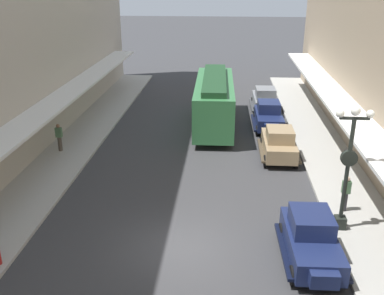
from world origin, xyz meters
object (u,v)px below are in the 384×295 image
at_px(pedestrian_0, 59,137).
at_px(lamp_post_with_clock, 348,164).
at_px(pedestrian_1, 346,193).
at_px(parked_car_2, 311,238).
at_px(parked_car_3, 265,99).
at_px(parked_car_0, 279,142).
at_px(parked_car_4, 269,115).
at_px(streetcar, 214,99).

bearing_deg(pedestrian_0, lamp_post_with_clock, -27.04).
bearing_deg(pedestrian_1, lamp_post_with_clock, -109.00).
relative_size(parked_car_2, pedestrian_0, 2.62).
xyz_separation_m(parked_car_3, pedestrian_0, (-12.60, -9.64, 0.05)).
relative_size(parked_car_0, lamp_post_with_clock, 0.83).
bearing_deg(parked_car_4, parked_car_2, -88.80).
bearing_deg(streetcar, parked_car_0, -54.57).
bearing_deg(lamp_post_with_clock, pedestrian_0, 152.96).
distance_m(parked_car_2, lamp_post_with_clock, 3.32).
relative_size(parked_car_3, parked_car_4, 1.00).
distance_m(parked_car_3, pedestrian_0, 15.86).
bearing_deg(parked_car_4, parked_car_3, 89.17).
bearing_deg(parked_car_2, pedestrian_1, 59.94).
distance_m(pedestrian_0, pedestrian_1, 16.04).
height_order(parked_car_4, streetcar, streetcar).
relative_size(parked_car_3, pedestrian_0, 2.61).
relative_size(pedestrian_0, pedestrian_1, 1.00).
xyz_separation_m(parked_car_0, parked_car_3, (-0.10, 9.38, 0.00)).
relative_size(parked_car_0, parked_car_3, 1.00).
distance_m(parked_car_0, lamp_post_with_clock, 8.07).
distance_m(parked_car_2, pedestrian_1, 4.13).
distance_m(parked_car_3, lamp_post_with_clock, 17.21).
bearing_deg(lamp_post_with_clock, parked_car_0, 102.69).
xyz_separation_m(streetcar, pedestrian_0, (-8.84, -5.69, -0.91)).
bearing_deg(parked_car_2, streetcar, 104.83).
height_order(parked_car_0, parked_car_4, same).
distance_m(parked_car_2, pedestrian_0, 15.95).
bearing_deg(parked_car_2, pedestrian_0, 143.63).
relative_size(parked_car_3, streetcar, 0.44).
bearing_deg(parked_car_0, pedestrian_1, -70.12).
distance_m(parked_car_0, parked_car_3, 9.38).
xyz_separation_m(parked_car_3, lamp_post_with_clock, (1.81, -16.99, 2.04)).
bearing_deg(pedestrian_0, pedestrian_1, -21.52).
bearing_deg(parked_car_2, parked_car_4, 91.20).
relative_size(lamp_post_with_clock, pedestrian_0, 3.15).
distance_m(parked_car_4, lamp_post_with_clock, 13.04).
relative_size(parked_car_0, pedestrian_1, 2.60).
height_order(parked_car_2, parked_car_4, same).
distance_m(parked_car_0, parked_car_4, 5.13).
xyz_separation_m(lamp_post_with_clock, pedestrian_1, (0.51, 1.47, -2.00)).
height_order(parked_car_2, pedestrian_1, parked_car_2).
distance_m(streetcar, pedestrian_0, 10.55).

